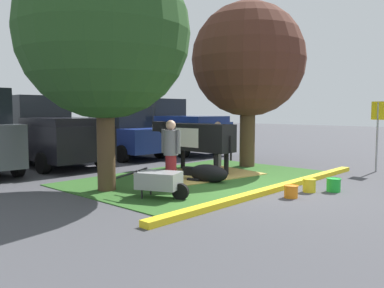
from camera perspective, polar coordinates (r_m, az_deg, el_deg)
name	(u,v)px	position (r m, az deg, el deg)	size (l,w,h in m)	color
ground_plane	(248,189)	(9.71, 8.07, -6.42)	(80.00, 80.00, 0.00)	#424247
grass_island	(200,178)	(11.04, 1.24, -4.95)	(7.09, 4.60, 0.02)	#2D5B23
curb_yellow	(278,188)	(9.61, 12.32, -6.24)	(8.29, 0.24, 0.12)	yellow
hay_bedding	(199,174)	(11.59, 1.09, -4.40)	(3.20, 2.40, 0.04)	tan
shade_tree_left	(104,33)	(9.55, -12.67, 15.45)	(3.97, 3.97, 5.67)	#4C3823
shade_tree_right	(248,60)	(13.40, 8.17, 11.93)	(3.75, 3.75, 5.45)	#4C3823
cow_holstein	(196,138)	(11.79, 0.53, 0.95)	(0.75, 3.14, 1.54)	black
calf_lying	(207,173)	(10.40, 2.21, -4.28)	(0.72, 1.33, 0.48)	black
person_handler	(171,153)	(9.19, -3.09, -1.33)	(0.34, 0.52, 1.67)	maroon
person_visitor_near	(218,143)	(13.05, 3.75, 0.13)	(0.34, 0.53, 1.53)	slate
wheelbarrow	(160,181)	(8.50, -4.68, -5.36)	(1.03, 1.58, 0.63)	gray
parking_sign	(378,122)	(13.35, 25.37, 2.86)	(0.15, 0.44, 2.17)	#99999E
bucket_orange	(291,191)	(8.87, 14.19, -6.65)	(0.32, 0.32, 0.28)	orange
bucket_yellow	(309,185)	(9.58, 16.66, -5.73)	(0.32, 0.32, 0.31)	yellow
bucket_green	(334,185)	(9.81, 19.87, -5.57)	(0.34, 0.34, 0.32)	green
pickup_truck_black	(47,133)	(14.61, -20.32, 1.53)	(2.40, 5.48, 2.42)	black
sedan_blue	(120,133)	(16.10, -10.38, 1.57)	(2.17, 4.48, 2.02)	navy
pickup_truck_maroon	(171,128)	(17.68, -3.12, 2.36)	(2.40, 5.48, 2.42)	navy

